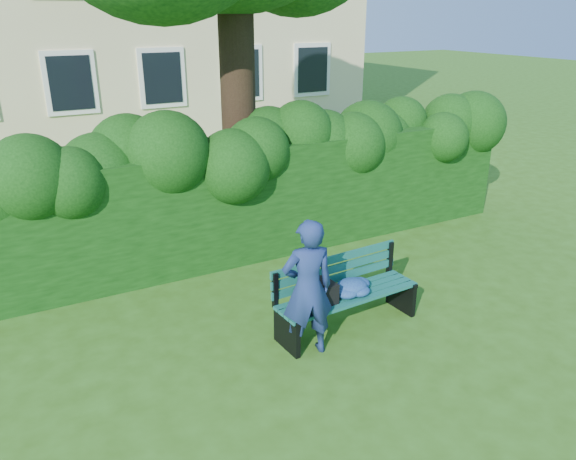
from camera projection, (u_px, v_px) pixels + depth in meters
ground at (310, 311)px, 7.44m from camera, size 80.00×80.00×0.00m
hedge at (240, 201)px, 8.91m from camera, size 10.00×1.00×1.80m
park_bench at (342, 292)px, 6.87m from camera, size 1.90×0.66×0.89m
man_reading at (308, 288)px, 6.27m from camera, size 0.67×0.51×1.64m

